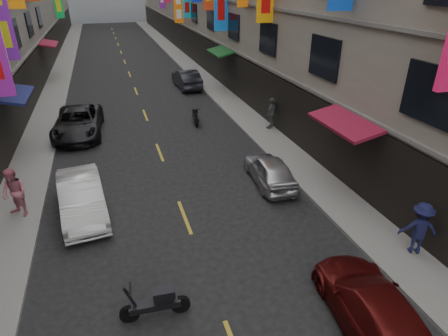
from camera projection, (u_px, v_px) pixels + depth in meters
sidewalk_left at (59, 78)px, 32.51m from camera, size 2.00×90.00×0.12m
sidewalk_right at (193, 69)px, 35.71m from camera, size 2.00×90.00×0.12m
street_awnings at (124, 86)px, 18.83m from camera, size 13.99×35.20×0.41m
lane_markings at (132, 82)px, 31.58m from camera, size 0.12×80.20×0.01m
scooter_crossing at (156, 303)px, 9.51m from camera, size 1.80×0.50×1.14m
scooter_far_right at (195, 116)px, 22.40m from camera, size 0.55×1.80×1.14m
car_left_mid at (82, 197)px, 13.63m from camera, size 1.93×4.39×1.40m
car_left_far at (78, 122)px, 20.65m from camera, size 2.76×5.40×1.46m
car_right_near at (374, 310)px, 9.09m from camera, size 2.35×4.56×1.27m
car_right_mid at (270, 170)px, 15.75m from camera, size 1.67×3.69×1.23m
car_right_far at (187, 79)px, 29.59m from camera, size 1.69×4.42×1.44m
pedestrian_lfar at (15, 193)px, 13.22m from camera, size 1.09×1.06×1.86m
pedestrian_rnear at (419, 228)px, 11.44m from camera, size 1.28×1.05×1.76m
pedestrian_rfar at (271, 113)px, 21.16m from camera, size 1.17×1.14×1.78m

